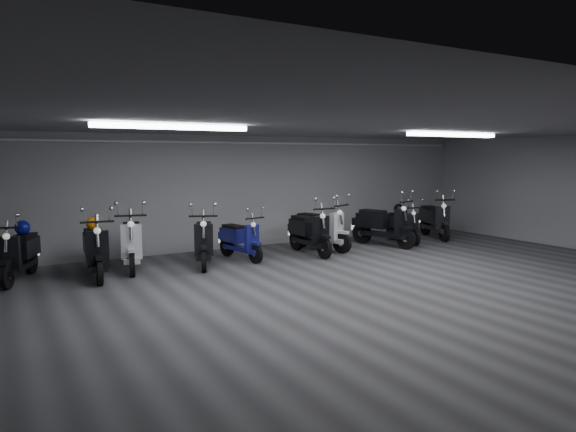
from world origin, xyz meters
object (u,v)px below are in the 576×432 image
scooter_8 (403,220)px  scooter_5 (310,225)px  helmet_1 (399,209)px  scooter_2 (131,234)px  helmet_0 (22,228)px  scooter_0 (18,245)px  scooter_9 (435,213)px  scooter_4 (241,233)px  scooter_7 (384,218)px  helmet_2 (93,223)px  scooter_3 (204,233)px  scooter_1 (95,241)px  scooter_6 (321,222)px

scooter_8 → scooter_5: bearing=-167.7°
scooter_5 → helmet_1: (3.07, 0.39, 0.19)m
scooter_2 → helmet_0: scooter_2 is taller
scooter_0 → scooter_9: 10.32m
scooter_0 → scooter_5: (6.03, -0.43, 0.03)m
scooter_4 → helmet_0: size_ratio=5.94×
scooter_2 → scooter_4: (2.33, -0.17, -0.12)m
scooter_7 → scooter_9: (2.08, 0.27, -0.03)m
scooter_4 → helmet_1: bearing=-9.3°
helmet_0 → scooter_0: bearing=-111.6°
scooter_9 → helmet_2: size_ratio=7.14×
scooter_2 → helmet_1: bearing=12.8°
scooter_0 → scooter_2: (2.03, -0.04, 0.06)m
scooter_7 → scooter_9: scooter_7 is taller
scooter_3 → scooter_5: size_ratio=0.99×
helmet_1 → scooter_1: bearing=-177.3°
scooter_4 → helmet_1: (4.74, 0.17, 0.28)m
scooter_1 → scooter_6: 5.28m
scooter_4 → scooter_8: (4.70, -0.06, 0.00)m
scooter_0 → scooter_6: size_ratio=0.94×
helmet_1 → scooter_2: bearing=180.0°
helmet_0 → scooter_9: bearing=-2.2°
scooter_1 → helmet_0: (-1.18, 0.65, 0.26)m
scooter_9 → helmet_1: size_ratio=7.09×
scooter_7 → scooter_0: bearing=159.5°
scooter_7 → helmet_0: 8.19m
scooter_4 → scooter_7: 3.90m
scooter_7 → scooter_8: scooter_7 is taller
scooter_6 → scooter_7: (1.71, -0.30, 0.03)m
helmet_1 → scooter_6: bearing=-177.9°
scooter_1 → helmet_0: bearing=155.7°
scooter_4 → helmet_2: size_ratio=6.18×
scooter_3 → scooter_6: scooter_6 is taller
helmet_0 → scooter_7: bearing=-4.7°
scooter_3 → scooter_6: size_ratio=0.98×
scooter_5 → scooter_9: 4.30m
scooter_7 → helmet_1: size_ratio=7.40×
scooter_0 → scooter_1: size_ratio=0.94×
scooter_0 → scooter_6: (6.54, -0.14, 0.04)m
helmet_1 → helmet_2: bearing=-179.2°
scooter_7 → helmet_0: bearing=157.8°
helmet_2 → scooter_9: bearing=-0.1°
scooter_2 → scooter_4: scooter_2 is taller
scooter_3 → scooter_7: (4.81, -0.04, 0.04)m
scooter_1 → scooter_6: (5.27, 0.28, 0.00)m
scooter_4 → scooter_5: bearing=-18.8°
scooter_0 → helmet_0: (0.09, 0.23, 0.30)m
scooter_7 → scooter_6: bearing=152.4°
scooter_3 → scooter_8: scooter_3 is taller
scooter_1 → helmet_0: 1.37m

